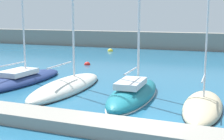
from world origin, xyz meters
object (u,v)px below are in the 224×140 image
(sailboat_ivory_second, at_px, (67,86))
(sailboat_teal_third, at_px, (133,93))
(mooring_buoy_red, at_px, (87,65))
(sailboat_navy_nearest, at_px, (19,79))
(sailboat_sand_fourth, at_px, (203,106))
(mooring_buoy_yellow, at_px, (110,51))

(sailboat_ivory_second, xyz_separation_m, sailboat_teal_third, (5.11, -0.47, 0.07))
(sailboat_ivory_second, relative_size, mooring_buoy_red, 24.86)
(sailboat_ivory_second, bearing_deg, sailboat_navy_nearest, 81.88)
(mooring_buoy_red, bearing_deg, sailboat_sand_fourth, -42.56)
(sailboat_sand_fourth, height_order, mooring_buoy_red, sailboat_sand_fourth)
(mooring_buoy_yellow, bearing_deg, mooring_buoy_red, -79.37)
(sailboat_ivory_second, bearing_deg, sailboat_teal_third, -95.84)
(mooring_buoy_yellow, bearing_deg, sailboat_navy_nearest, -86.73)
(sailboat_navy_nearest, height_order, mooring_buoy_yellow, sailboat_navy_nearest)
(sailboat_sand_fourth, bearing_deg, sailboat_ivory_second, 81.08)
(mooring_buoy_red, distance_m, mooring_buoy_yellow, 13.07)
(sailboat_teal_third, xyz_separation_m, mooring_buoy_red, (-8.69, 11.20, -0.33))
(sailboat_teal_third, bearing_deg, sailboat_navy_nearest, 81.99)
(sailboat_navy_nearest, distance_m, mooring_buoy_yellow, 23.00)
(sailboat_sand_fourth, bearing_deg, mooring_buoy_red, 46.23)
(mooring_buoy_yellow, bearing_deg, sailboat_ivory_second, -75.74)
(sailboat_ivory_second, xyz_separation_m, sailboat_sand_fourth, (9.50, -1.29, -0.10))
(sailboat_ivory_second, relative_size, sailboat_teal_third, 1.31)
(mooring_buoy_red, xyz_separation_m, mooring_buoy_yellow, (-2.41, 12.85, 0.00))
(sailboat_navy_nearest, bearing_deg, mooring_buoy_red, -3.62)
(mooring_buoy_red, bearing_deg, mooring_buoy_yellow, 100.63)
(sailboat_sand_fourth, bearing_deg, sailboat_navy_nearest, 81.15)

